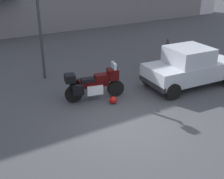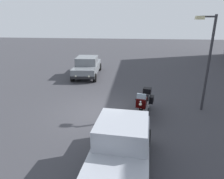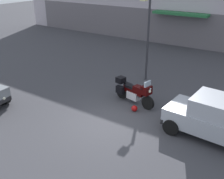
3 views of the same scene
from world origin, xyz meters
The scene contains 5 objects.
ground_plane centered at (0.00, 0.00, 0.00)m, with size 80.00×80.00×0.00m, color #38383D.
motorcycle centered at (-0.03, 2.15, 0.62)m, with size 2.24×1.00×1.36m.
helmet centered at (0.39, 1.46, 0.14)m, with size 0.28×0.28×0.28m, color #990C0C.
car_hatchback_near centered at (3.93, 1.31, 0.81)m, with size 3.96×2.02×1.64m.
streetlamp_curbside centered at (-0.90, 5.03, 2.85)m, with size 0.28×0.94×4.67m.
Camera 3 is at (5.31, -7.89, 5.86)m, focal length 42.43 mm.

